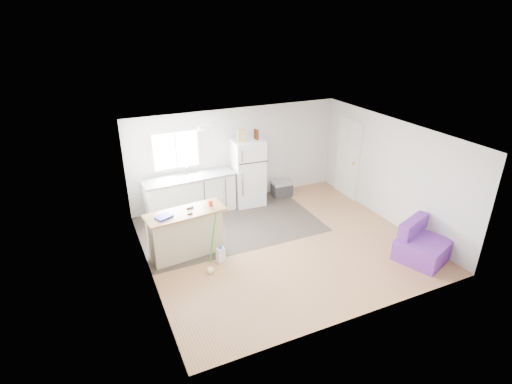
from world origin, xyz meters
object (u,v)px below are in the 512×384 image
at_px(peninsula, 186,233).
at_px(red_cup, 211,203).
at_px(cooler, 282,189).
at_px(purple_seat, 421,246).
at_px(mop, 211,261).
at_px(cardboard_box, 242,136).
at_px(refrigerator, 248,172).
at_px(blue_tray, 164,217).
at_px(bottle_right, 255,134).
at_px(kitchen_cabinets, 190,195).
at_px(cleaner_jug, 221,255).
at_px(bottle_left, 257,135).

xyz_separation_m(peninsula, red_cup, (0.57, 0.05, 0.53)).
bearing_deg(cooler, red_cup, -143.89).
relative_size(purple_seat, mop, 0.89).
relative_size(purple_seat, red_cup, 9.56).
bearing_deg(cooler, cardboard_box, -172.92).
bearing_deg(red_cup, mop, -110.68).
xyz_separation_m(refrigerator, blue_tray, (-2.50, -1.76, 0.13)).
height_order(mop, bottle_right, bottle_right).
xyz_separation_m(kitchen_cabinets, blue_tray, (-0.99, -1.79, 0.48)).
distance_m(purple_seat, cleaner_jug, 3.97).
xyz_separation_m(peninsula, mop, (0.25, -0.79, -0.25)).
bearing_deg(red_cup, refrigerator, 47.20).
height_order(blue_tray, bottle_right, bottle_right).
bearing_deg(bottle_right, refrigerator, 176.10).
relative_size(refrigerator, red_cup, 14.03).
xyz_separation_m(refrigerator, cleaner_jug, (-1.55, -2.22, -0.69)).
xyz_separation_m(red_cup, cardboard_box, (1.33, 1.57, 0.82)).
height_order(cleaner_jug, mop, mop).
bearing_deg(mop, kitchen_cabinets, 68.73).
height_order(kitchen_cabinets, red_cup, kitchen_cabinets).
bearing_deg(kitchen_cabinets, bottle_left, -7.43).
distance_m(kitchen_cabinets, cardboard_box, 1.88).
distance_m(blue_tray, bottle_left, 3.29).
height_order(purple_seat, bottle_left, bottle_left).
bearing_deg(red_cup, cooler, 33.42).
distance_m(cooler, red_cup, 3.12).
xyz_separation_m(cooler, bottle_left, (-0.78, -0.11, 1.60)).
xyz_separation_m(cooler, red_cup, (-2.51, -1.66, 0.81)).
height_order(purple_seat, bottle_right, bottle_right).
bearing_deg(blue_tray, kitchen_cabinets, 61.05).
relative_size(purple_seat, blue_tray, 3.82).
bearing_deg(refrigerator, kitchen_cabinets, -177.69).
height_order(kitchen_cabinets, refrigerator, refrigerator).
bearing_deg(blue_tray, refrigerator, 35.21).
height_order(cardboard_box, bottle_left, cardboard_box).
bearing_deg(bottle_left, refrigerator, 155.04).
distance_m(kitchen_cabinets, mop, 2.54).
height_order(refrigerator, bottle_right, bottle_right).
relative_size(refrigerator, mop, 1.31).
xyz_separation_m(mop, bottle_left, (2.05, 2.38, 1.58)).
height_order(cleaner_jug, bottle_left, bottle_left).
height_order(bottle_left, bottle_right, same).
bearing_deg(purple_seat, kitchen_cabinets, 113.39).
height_order(kitchen_cabinets, blue_tray, kitchen_cabinets).
height_order(cooler, bottle_right, bottle_right).
bearing_deg(mop, red_cup, 55.55).
bearing_deg(mop, bottle_left, 35.46).
xyz_separation_m(peninsula, cardboard_box, (1.90, 1.61, 1.35)).
distance_m(mop, red_cup, 1.19).
height_order(mop, red_cup, mop).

